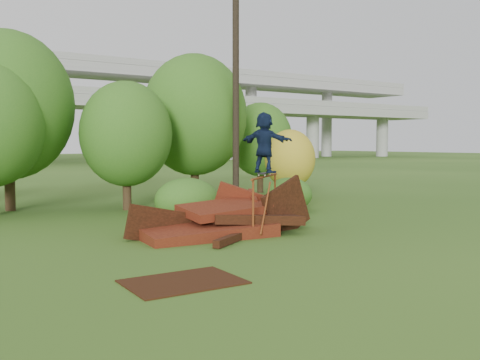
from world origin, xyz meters
TOP-DOWN VIEW (x-y plane):
  - ground at (0.00, 0.00)m, footprint 240.00×240.00m
  - scrap_pile at (-1.09, 2.53)m, footprint 5.89×3.65m
  - grind_rail at (0.23, 2.19)m, footprint 2.29×1.85m
  - skateboard at (0.18, 2.15)m, footprint 0.79×0.69m
  - skater at (0.18, 2.15)m, footprint 1.13×1.73m
  - flat_plate at (-4.58, -1.63)m, footprint 2.21×1.62m
  - tree_1 at (-5.07, 11.73)m, footprint 5.03×5.03m
  - tree_2 at (-1.18, 9.42)m, footprint 3.60×3.60m
  - tree_3 at (2.84, 11.09)m, footprint 4.84×4.84m
  - tree_4 at (6.57, 8.72)m, footprint 2.37×2.37m
  - tree_5 at (7.56, 12.39)m, footprint 3.41×3.41m
  - shrub_left at (-0.89, 5.01)m, footprint 2.17×2.00m
  - shrub_right at (3.84, 5.45)m, footprint 1.86×1.70m
  - utility_pole at (3.44, 8.55)m, footprint 1.40×0.28m

SIDE VIEW (x-z plane):
  - ground at x=0.00m, z-range 0.00..0.00m
  - flat_plate at x=-4.58m, z-range 0.00..0.03m
  - scrap_pile at x=-1.09m, z-range -0.66..1.37m
  - shrub_right at x=3.84m, z-range 0.00..1.32m
  - shrub_left at x=-0.89m, z-range 0.00..1.50m
  - grind_rail at x=0.23m, z-range 0.40..2.08m
  - skateboard at x=0.18m, z-range 1.71..1.80m
  - tree_4 at x=6.57m, z-range 0.27..3.54m
  - skater at x=0.18m, z-range 1.77..3.56m
  - tree_5 at x=7.56m, z-range 0.43..5.22m
  - tree_2 at x=-1.18m, z-range 0.46..5.54m
  - tree_3 at x=2.84m, z-range 0.57..7.29m
  - tree_1 at x=-5.07m, z-range 0.60..7.60m
  - utility_pole at x=3.44m, z-range 0.07..9.86m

